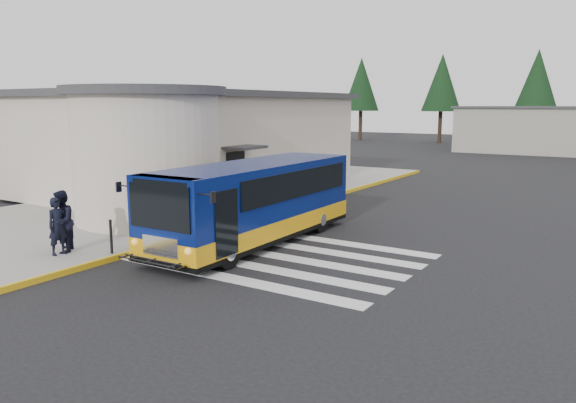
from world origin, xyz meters
The scene contains 9 objects.
ground centered at (0.00, 0.00, 0.00)m, with size 140.00×140.00×0.00m, color black.
sidewalk centered at (-9.00, 4.00, 0.07)m, with size 10.00×34.00×0.15m, color gray.
curb_strip centered at (-4.05, 4.00, 0.08)m, with size 0.12×34.00×0.16m, color gold.
station_building centered at (-10.84, 6.91, 2.57)m, with size 12.70×18.70×4.80m.
crosswalk centered at (-0.50, -0.80, 0.01)m, with size 8.00×5.35×0.01m.
transit_bus centered at (-1.95, 0.13, 1.21)m, with size 3.26×9.00×2.52m.
pedestrian_a centered at (-5.43, -4.42, 0.97)m, with size 0.59×0.39×1.63m, color black.
pedestrian_b centered at (-5.57, -4.19, 1.04)m, with size 0.87×0.67×1.78m, color black.
bollard centered at (-4.28, -3.54, 0.64)m, with size 0.08×0.08×0.98m, color black.
Camera 1 is at (8.25, -13.83, 4.30)m, focal length 35.00 mm.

